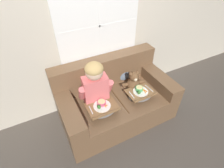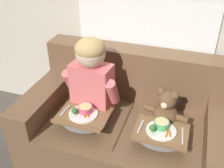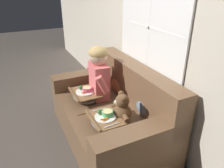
{
  "view_description": "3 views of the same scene",
  "coord_description": "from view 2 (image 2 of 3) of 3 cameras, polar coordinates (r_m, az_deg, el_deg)",
  "views": [
    {
      "loc": [
        -0.91,
        -1.62,
        2.21
      ],
      "look_at": [
        -0.09,
        -0.04,
        0.72
      ],
      "focal_mm": 28.0,
      "sensor_mm": 36.0,
      "label": 1
    },
    {
      "loc": [
        0.42,
        -1.62,
        1.8
      ],
      "look_at": [
        -0.14,
        0.05,
        0.7
      ],
      "focal_mm": 42.0,
      "sensor_mm": 36.0,
      "label": 2
    },
    {
      "loc": [
        1.99,
        -0.91,
        1.77
      ],
      "look_at": [
        0.06,
        0.03,
        0.74
      ],
      "focal_mm": 35.0,
      "sensor_mm": 36.0,
      "label": 3
    }
  ],
  "objects": [
    {
      "name": "ground_plane",
      "position": [
        2.46,
        2.84,
        -15.16
      ],
      "size": [
        14.0,
        14.0,
        0.0
      ],
      "primitive_type": "plane",
      "color": "#4C443D"
    },
    {
      "name": "lap_tray_child",
      "position": [
        2.1,
        -6.18,
        -7.48
      ],
      "size": [
        0.4,
        0.31,
        0.18
      ],
      "color": "slate",
      "rests_on": "child_figure"
    },
    {
      "name": "child_figure",
      "position": [
        2.07,
        -4.53,
        2.19
      ],
      "size": [
        0.48,
        0.24,
        0.66
      ],
      "color": "#DB6666",
      "rests_on": "couch"
    },
    {
      "name": "throw_pillow_behind_child",
      "position": [
        2.39,
        -1.83,
        1.03
      ],
      "size": [
        0.33,
        0.16,
        0.34
      ],
      "color": "#B2754C",
      "rests_on": "couch"
    },
    {
      "name": "couch",
      "position": [
        2.29,
        3.53,
        -8.56
      ],
      "size": [
        1.66,
        0.96,
        0.88
      ],
      "color": "brown",
      "rests_on": "ground_plane"
    },
    {
      "name": "teddy_bear",
      "position": [
        2.06,
        11.57,
        -5.88
      ],
      "size": [
        0.36,
        0.26,
        0.33
      ],
      "color": "brown",
      "rests_on": "couch"
    },
    {
      "name": "lap_tray_teddy",
      "position": [
        1.97,
        10.5,
        -10.93
      ],
      "size": [
        0.39,
        0.29,
        0.17
      ],
      "color": "slate",
      "rests_on": "teddy_bear"
    },
    {
      "name": "throw_pillow_behind_teddy",
      "position": [
        2.28,
        12.67,
        -1.47
      ],
      "size": [
        0.3,
        0.14,
        0.31
      ],
      "color": "slate",
      "rests_on": "couch"
    }
  ]
}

